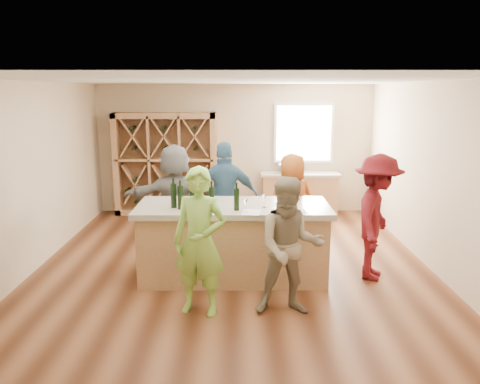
{
  "coord_description": "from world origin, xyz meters",
  "views": [
    {
      "loc": [
        0.08,
        -6.75,
        2.67
      ],
      "look_at": [
        0.1,
        0.2,
        1.15
      ],
      "focal_mm": 35.0,
      "sensor_mm": 36.0,
      "label": 1
    }
  ],
  "objects_px": {
    "person_far_mid": "(226,198)",
    "wine_bottle_c": "(193,195)",
    "wine_rack": "(166,164)",
    "person_server": "(377,217)",
    "person_far_left": "(175,198)",
    "sink": "(290,169)",
    "wine_bottle_e": "(212,198)",
    "wine_bottle_d": "(201,199)",
    "wine_bottle_f": "(237,199)",
    "wine_bottle_b": "(181,198)",
    "person_far_right": "(292,203)",
    "person_near_right": "(290,247)",
    "tasting_counter_base": "(233,244)",
    "wine_bottle_a": "(174,196)",
    "person_near_left": "(200,242)"
  },
  "relations": [
    {
      "from": "person_far_mid",
      "to": "wine_bottle_c",
      "type": "bearing_deg",
      "value": 66.7
    },
    {
      "from": "wine_rack",
      "to": "person_server",
      "type": "distance_m",
      "value": 5.08
    },
    {
      "from": "wine_bottle_c",
      "to": "person_far_left",
      "type": "relative_size",
      "value": 0.18
    },
    {
      "from": "sink",
      "to": "wine_bottle_e",
      "type": "bearing_deg",
      "value": -111.95
    },
    {
      "from": "wine_bottle_d",
      "to": "wine_bottle_f",
      "type": "relative_size",
      "value": 0.89
    },
    {
      "from": "wine_bottle_b",
      "to": "person_far_right",
      "type": "bearing_deg",
      "value": 39.94
    },
    {
      "from": "person_near_right",
      "to": "person_far_mid",
      "type": "relative_size",
      "value": 0.91
    },
    {
      "from": "tasting_counter_base",
      "to": "wine_bottle_e",
      "type": "bearing_deg",
      "value": -150.15
    },
    {
      "from": "wine_rack",
      "to": "wine_bottle_a",
      "type": "distance_m",
      "value": 3.81
    },
    {
      "from": "wine_rack",
      "to": "person_far_left",
      "type": "bearing_deg",
      "value": -77.9
    },
    {
      "from": "person_server",
      "to": "person_far_right",
      "type": "xyz_separation_m",
      "value": [
        -1.07,
        1.2,
        -0.08
      ]
    },
    {
      "from": "person_far_right",
      "to": "wine_bottle_f",
      "type": "xyz_separation_m",
      "value": [
        -0.92,
        -1.46,
        0.4
      ]
    },
    {
      "from": "person_near_left",
      "to": "person_far_right",
      "type": "height_order",
      "value": "person_near_left"
    },
    {
      "from": "wine_bottle_e",
      "to": "person_far_left",
      "type": "height_order",
      "value": "person_far_left"
    },
    {
      "from": "person_near_right",
      "to": "person_server",
      "type": "distance_m",
      "value": 1.74
    },
    {
      "from": "person_server",
      "to": "person_far_mid",
      "type": "distance_m",
      "value": 2.45
    },
    {
      "from": "wine_bottle_e",
      "to": "wine_bottle_f",
      "type": "relative_size",
      "value": 0.96
    },
    {
      "from": "person_far_right",
      "to": "wine_bottle_b",
      "type": "bearing_deg",
      "value": 29.3
    },
    {
      "from": "sink",
      "to": "person_near_right",
      "type": "height_order",
      "value": "person_near_right"
    },
    {
      "from": "wine_bottle_d",
      "to": "person_far_left",
      "type": "height_order",
      "value": "person_far_left"
    },
    {
      "from": "wine_bottle_c",
      "to": "wine_bottle_e",
      "type": "xyz_separation_m",
      "value": [
        0.27,
        -0.05,
        -0.02
      ]
    },
    {
      "from": "wine_bottle_a",
      "to": "person_server",
      "type": "distance_m",
      "value": 2.88
    },
    {
      "from": "person_far_right",
      "to": "wine_bottle_e",
      "type": "bearing_deg",
      "value": 35.99
    },
    {
      "from": "wine_bottle_c",
      "to": "wine_bottle_f",
      "type": "xyz_separation_m",
      "value": [
        0.61,
        -0.19,
        -0.02
      ]
    },
    {
      "from": "wine_bottle_e",
      "to": "person_far_right",
      "type": "relative_size",
      "value": 0.17
    },
    {
      "from": "wine_bottle_b",
      "to": "person_far_mid",
      "type": "xyz_separation_m",
      "value": [
        0.58,
        1.33,
        -0.31
      ]
    },
    {
      "from": "wine_bottle_c",
      "to": "person_far_left",
      "type": "xyz_separation_m",
      "value": [
        -0.42,
        1.27,
        -0.34
      ]
    },
    {
      "from": "person_near_left",
      "to": "wine_bottle_f",
      "type": "bearing_deg",
      "value": 76.86
    },
    {
      "from": "tasting_counter_base",
      "to": "person_far_left",
      "type": "bearing_deg",
      "value": 130.27
    },
    {
      "from": "tasting_counter_base",
      "to": "person_server",
      "type": "bearing_deg",
      "value": -0.95
    },
    {
      "from": "wine_bottle_b",
      "to": "wine_bottle_e",
      "type": "distance_m",
      "value": 0.43
    },
    {
      "from": "wine_rack",
      "to": "person_near_right",
      "type": "height_order",
      "value": "wine_rack"
    },
    {
      "from": "tasting_counter_base",
      "to": "sink",
      "type": "bearing_deg",
      "value": 71.24
    },
    {
      "from": "wine_rack",
      "to": "wine_bottle_c",
      "type": "distance_m",
      "value": 3.83
    },
    {
      "from": "tasting_counter_base",
      "to": "wine_bottle_a",
      "type": "relative_size",
      "value": 7.79
    },
    {
      "from": "person_near_right",
      "to": "person_far_left",
      "type": "bearing_deg",
      "value": 125.21
    },
    {
      "from": "person_far_mid",
      "to": "person_far_right",
      "type": "relative_size",
      "value": 1.12
    },
    {
      "from": "wine_rack",
      "to": "wine_bottle_f",
      "type": "bearing_deg",
      "value": -68.31
    },
    {
      "from": "wine_bottle_f",
      "to": "person_server",
      "type": "bearing_deg",
      "value": 7.64
    },
    {
      "from": "wine_bottle_a",
      "to": "wine_bottle_f",
      "type": "xyz_separation_m",
      "value": [
        0.87,
        -0.15,
        -0.02
      ]
    },
    {
      "from": "person_near_right",
      "to": "person_far_right",
      "type": "distance_m",
      "value": 2.32
    },
    {
      "from": "wine_bottle_f",
      "to": "wine_bottle_e",
      "type": "bearing_deg",
      "value": 158.77
    },
    {
      "from": "wine_bottle_b",
      "to": "person_far_left",
      "type": "relative_size",
      "value": 0.18
    },
    {
      "from": "tasting_counter_base",
      "to": "person_far_mid",
      "type": "height_order",
      "value": "person_far_mid"
    },
    {
      "from": "wine_bottle_b",
      "to": "person_far_mid",
      "type": "relative_size",
      "value": 0.17
    },
    {
      "from": "wine_bottle_e",
      "to": "wine_bottle_b",
      "type": "bearing_deg",
      "value": -170.03
    },
    {
      "from": "wine_bottle_b",
      "to": "person_near_left",
      "type": "relative_size",
      "value": 0.18
    },
    {
      "from": "tasting_counter_base",
      "to": "person_near_right",
      "type": "xyz_separation_m",
      "value": [
        0.69,
        -1.14,
        0.34
      ]
    },
    {
      "from": "person_server",
      "to": "wine_rack",
      "type": "bearing_deg",
      "value": 67.25
    },
    {
      "from": "tasting_counter_base",
      "to": "wine_bottle_f",
      "type": "height_order",
      "value": "wine_bottle_f"
    }
  ]
}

